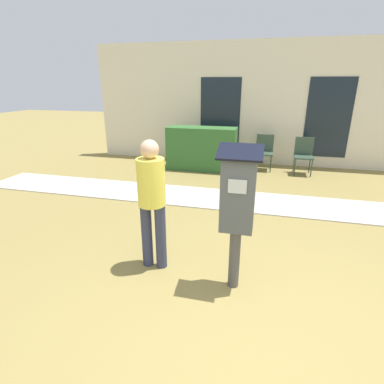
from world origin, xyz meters
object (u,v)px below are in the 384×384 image
object	(u,v)px
outdoor_chair_left	(226,150)
outdoor_chair_right	(304,153)
parking_meter	(238,202)
outdoor_chair_middle	(264,149)
person_standing	(152,196)

from	to	relation	value
outdoor_chair_left	outdoor_chair_right	bearing A→B (deg)	-9.30
parking_meter	outdoor_chair_right	bearing A→B (deg)	76.90
outdoor_chair_left	outdoor_chair_right	world-z (taller)	same
outdoor_chair_right	outdoor_chair_left	bearing A→B (deg)	-157.52
outdoor_chair_middle	outdoor_chair_right	distance (m)	0.97
person_standing	outdoor_chair_right	bearing A→B (deg)	40.13
parking_meter	person_standing	bearing A→B (deg)	170.97
outdoor_chair_left	outdoor_chair_middle	world-z (taller)	same
parking_meter	person_standing	distance (m)	1.01
parking_meter	person_standing	world-z (taller)	parking_meter
parking_meter	outdoor_chair_right	world-z (taller)	parking_meter
outdoor_chair_left	parking_meter	bearing A→B (deg)	-95.44
outdoor_chair_left	person_standing	bearing A→B (deg)	-107.58
person_standing	outdoor_chair_right	xyz separation A→B (m)	(2.14, 4.73, -0.40)
person_standing	outdoor_chair_left	xyz separation A→B (m)	(0.23, 4.55, -0.40)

